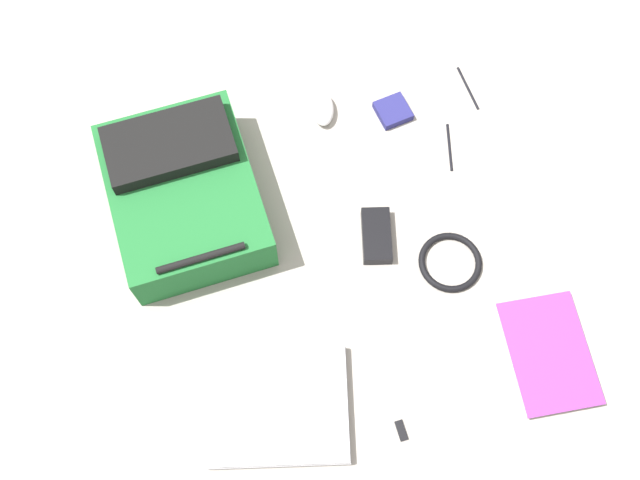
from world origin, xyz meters
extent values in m
plane|color=gray|center=(0.00, 0.00, 0.00)|extent=(3.48, 3.48, 0.00)
cube|color=#1E662D|center=(0.30, -0.20, 0.07)|extent=(0.35, 0.44, 0.13)
cube|color=black|center=(0.30, -0.30, 0.15)|extent=(0.30, 0.17, 0.04)
cylinder|color=black|center=(0.31, -0.01, 0.14)|extent=(0.20, 0.02, 0.02)
cube|color=#929296|center=(0.25, 0.34, 0.01)|extent=(0.37, 0.34, 0.02)
cube|color=#B7B7BC|center=(0.25, 0.34, 0.03)|extent=(0.37, 0.33, 0.01)
cube|color=silver|center=(-0.36, 0.43, 0.01)|extent=(0.21, 0.28, 0.02)
cube|color=purple|center=(-0.36, 0.43, 0.02)|extent=(0.22, 0.29, 0.00)
ellipsoid|color=silver|center=(-0.10, -0.35, 0.02)|extent=(0.08, 0.11, 0.04)
torus|color=black|center=(-0.25, 0.15, 0.01)|extent=(0.15, 0.15, 0.02)
cube|color=black|center=(-0.10, 0.03, 0.02)|extent=(0.11, 0.15, 0.03)
cylinder|color=black|center=(-0.37, -0.14, 0.00)|extent=(0.05, 0.13, 0.01)
cylinder|color=black|center=(-0.49, -0.29, 0.00)|extent=(0.01, 0.14, 0.01)
cube|color=navy|center=(-0.27, -0.28, 0.01)|extent=(0.09, 0.09, 0.02)
cube|color=black|center=(0.01, 0.48, 0.00)|extent=(0.02, 0.05, 0.01)
camera|label=1|loc=(0.26, 0.64, 1.69)|focal=42.40mm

